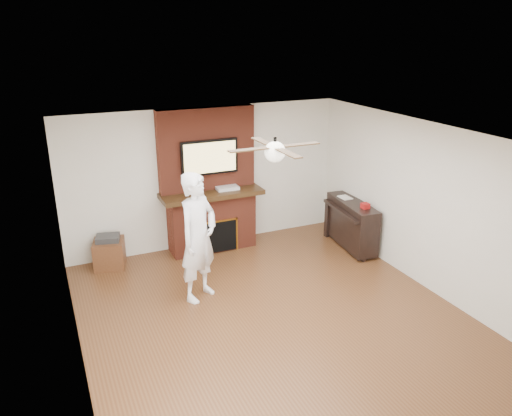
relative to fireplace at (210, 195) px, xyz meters
name	(u,v)px	position (x,y,z in m)	size (l,w,h in m)	color
room_shell	(274,232)	(0.00, -2.55, 0.25)	(5.36, 5.86, 2.86)	#502E17
fireplace	(210,195)	(0.00, 0.00, 0.00)	(1.78, 0.64, 2.50)	maroon
tv	(210,157)	(0.00, -0.05, 0.68)	(1.00, 0.08, 0.60)	black
ceiling_fan	(275,151)	(0.00, -2.55, 1.34)	(1.21, 1.21, 0.31)	black
person	(198,237)	(-0.74, -1.62, -0.04)	(0.70, 0.47, 1.90)	white
side_table	(109,252)	(-1.80, -0.07, -0.74)	(0.59, 0.59, 0.56)	#512B17
piano	(351,223)	(2.29, -1.04, -0.53)	(0.63, 1.35, 0.95)	black
cable_box	(227,188)	(0.29, -0.10, 0.11)	(0.39, 0.22, 0.06)	silver
candle_orange	(209,248)	(-0.11, -0.17, -0.94)	(0.07, 0.07, 0.12)	orange
candle_green	(218,249)	(0.04, -0.26, -0.95)	(0.07, 0.07, 0.09)	#3A8836
candle_cream	(222,247)	(0.13, -0.21, -0.94)	(0.08, 0.08, 0.11)	beige
candle_blue	(230,246)	(0.28, -0.21, -0.95)	(0.06, 0.06, 0.08)	#353D9F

